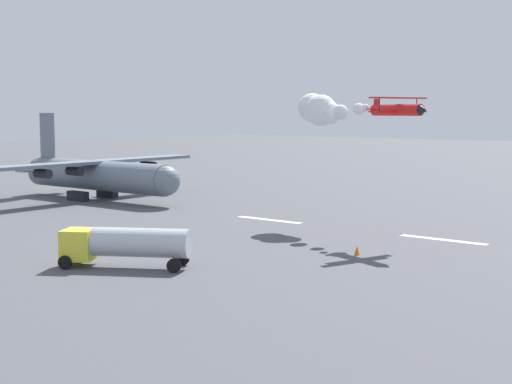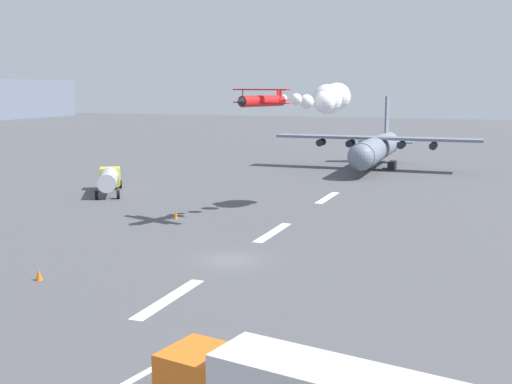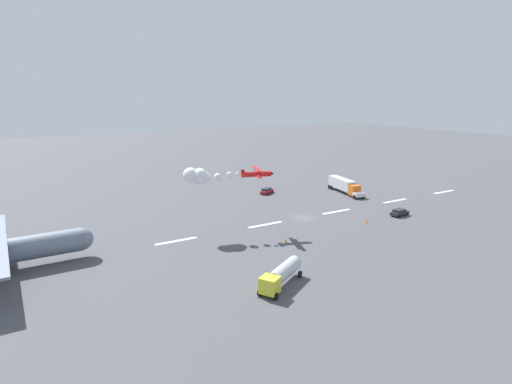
# 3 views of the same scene
# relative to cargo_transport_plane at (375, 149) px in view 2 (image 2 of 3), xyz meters

# --- Properties ---
(ground_plane) EXTENTS (440.00, 440.00, 0.00)m
(ground_plane) POSITION_rel_cargo_transport_plane_xyz_m (-55.77, 0.47, -3.29)
(ground_plane) COLOR #4C4C51
(ground_plane) RESTS_ON ground
(runway_stripe_2) EXTENTS (8.00, 0.90, 0.01)m
(runway_stripe_2) POSITION_rel_cargo_transport_plane_xyz_m (-65.39, 0.47, -3.28)
(runway_stripe_2) COLOR white
(runway_stripe_2) RESTS_ON ground
(runway_stripe_3) EXTENTS (8.00, 0.90, 0.01)m
(runway_stripe_3) POSITION_rel_cargo_transport_plane_xyz_m (-46.15, 0.47, -3.28)
(runway_stripe_3) COLOR white
(runway_stripe_3) RESTS_ON ground
(runway_stripe_4) EXTENTS (8.00, 0.90, 0.01)m
(runway_stripe_4) POSITION_rel_cargo_transport_plane_xyz_m (-26.92, 0.47, -3.28)
(runway_stripe_4) COLOR white
(runway_stripe_4) RESTS_ON ground
(cargo_transport_plane) EXTENTS (25.92, 31.12, 11.01)m
(cargo_transport_plane) POSITION_rel_cargo_transport_plane_xyz_m (0.00, 0.00, 0.00)
(cargo_transport_plane) COLOR slate
(cargo_transport_plane) RESTS_ON ground
(stunt_biplane_red) EXTENTS (16.59, 8.68, 3.26)m
(stunt_biplane_red) POSITION_rel_cargo_transport_plane_xyz_m (-33.37, -0.47, 8.07)
(stunt_biplane_red) COLOR red
(fuel_tanker_truck) EXTENTS (9.21, 6.86, 2.90)m
(fuel_tanker_truck) POSITION_rel_cargo_transport_plane_xyz_m (-33.08, 25.62, -1.54)
(fuel_tanker_truck) COLOR yellow
(fuel_tanker_truck) RESTS_ON ground
(traffic_cone_near) EXTENTS (0.44, 0.44, 0.75)m
(traffic_cone_near) POSITION_rel_cargo_transport_plane_xyz_m (-65.03, 10.32, -2.91)
(traffic_cone_near) COLOR orange
(traffic_cone_near) RESTS_ON ground
(traffic_cone_far) EXTENTS (0.44, 0.44, 0.75)m
(traffic_cone_far) POSITION_rel_cargo_transport_plane_xyz_m (-43.83, 11.19, -2.91)
(traffic_cone_far) COLOR orange
(traffic_cone_far) RESTS_ON ground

